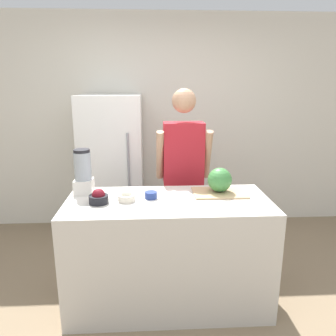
{
  "coord_description": "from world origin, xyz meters",
  "views": [
    {
      "loc": [
        -0.14,
        -2.05,
        1.79
      ],
      "look_at": [
        0.0,
        0.4,
        1.15
      ],
      "focal_mm": 35.0,
      "sensor_mm": 36.0,
      "label": 1
    }
  ],
  "objects_px": {
    "blender": "(83,173)",
    "person": "(183,176)",
    "refrigerator": "(113,168)",
    "bowl_cream": "(126,197)",
    "bowl_small_blue": "(151,195)",
    "bowl_cherries": "(99,198)",
    "watermelon": "(220,180)"
  },
  "relations": [
    {
      "from": "bowl_small_blue",
      "to": "blender",
      "type": "bearing_deg",
      "value": 164.53
    },
    {
      "from": "person",
      "to": "watermelon",
      "type": "bearing_deg",
      "value": -64.26
    },
    {
      "from": "person",
      "to": "watermelon",
      "type": "xyz_separation_m",
      "value": [
        0.25,
        -0.52,
        0.11
      ]
    },
    {
      "from": "bowl_cherries",
      "to": "person",
      "type": "bearing_deg",
      "value": 44.5
    },
    {
      "from": "watermelon",
      "to": "person",
      "type": "bearing_deg",
      "value": 115.74
    },
    {
      "from": "bowl_cherries",
      "to": "blender",
      "type": "height_order",
      "value": "blender"
    },
    {
      "from": "person",
      "to": "blender",
      "type": "distance_m",
      "value": 1.0
    },
    {
      "from": "person",
      "to": "watermelon",
      "type": "height_order",
      "value": "person"
    },
    {
      "from": "bowl_cherries",
      "to": "blender",
      "type": "bearing_deg",
      "value": 122.84
    },
    {
      "from": "watermelon",
      "to": "bowl_cherries",
      "type": "xyz_separation_m",
      "value": [
        -0.97,
        -0.19,
        -0.07
      ]
    },
    {
      "from": "refrigerator",
      "to": "person",
      "type": "bearing_deg",
      "value": -40.28
    },
    {
      "from": "bowl_cherries",
      "to": "watermelon",
      "type": "bearing_deg",
      "value": 10.9
    },
    {
      "from": "person",
      "to": "blender",
      "type": "xyz_separation_m",
      "value": [
        -0.87,
        -0.46,
        0.17
      ]
    },
    {
      "from": "bowl_cream",
      "to": "bowl_small_blue",
      "type": "relative_size",
      "value": 1.37
    },
    {
      "from": "watermelon",
      "to": "bowl_cream",
      "type": "xyz_separation_m",
      "value": [
        -0.76,
        -0.15,
        -0.08
      ]
    },
    {
      "from": "bowl_small_blue",
      "to": "refrigerator",
      "type": "bearing_deg",
      "value": 109.19
    },
    {
      "from": "blender",
      "to": "person",
      "type": "bearing_deg",
      "value": 27.99
    },
    {
      "from": "refrigerator",
      "to": "blender",
      "type": "distance_m",
      "value": 1.14
    },
    {
      "from": "blender",
      "to": "watermelon",
      "type": "bearing_deg",
      "value": -2.79
    },
    {
      "from": "bowl_cherries",
      "to": "bowl_cream",
      "type": "relative_size",
      "value": 1.12
    },
    {
      "from": "bowl_small_blue",
      "to": "blender",
      "type": "height_order",
      "value": "blender"
    },
    {
      "from": "person",
      "to": "blender",
      "type": "relative_size",
      "value": 4.68
    },
    {
      "from": "bowl_small_blue",
      "to": "watermelon",
      "type": "bearing_deg",
      "value": 9.8
    },
    {
      "from": "bowl_cherries",
      "to": "bowl_small_blue",
      "type": "xyz_separation_m",
      "value": [
        0.4,
        0.09,
        -0.02
      ]
    },
    {
      "from": "refrigerator",
      "to": "bowl_small_blue",
      "type": "bearing_deg",
      "value": -70.81
    },
    {
      "from": "bowl_cherries",
      "to": "bowl_small_blue",
      "type": "distance_m",
      "value": 0.41
    },
    {
      "from": "person",
      "to": "bowl_small_blue",
      "type": "bearing_deg",
      "value": -117.37
    },
    {
      "from": "refrigerator",
      "to": "bowl_small_blue",
      "type": "distance_m",
      "value": 1.33
    },
    {
      "from": "refrigerator",
      "to": "blender",
      "type": "bearing_deg",
      "value": -95.95
    },
    {
      "from": "bowl_cream",
      "to": "bowl_small_blue",
      "type": "xyz_separation_m",
      "value": [
        0.19,
        0.05,
        -0.01
      ]
    },
    {
      "from": "watermelon",
      "to": "bowl_cherries",
      "type": "bearing_deg",
      "value": -169.1
    },
    {
      "from": "watermelon",
      "to": "blender",
      "type": "relative_size",
      "value": 0.54
    }
  ]
}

